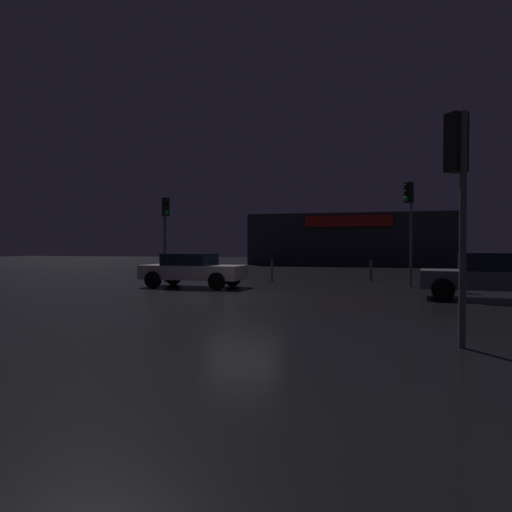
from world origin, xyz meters
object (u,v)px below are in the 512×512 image
Objects in this scene: traffic_signal_cross_left at (165,221)px; store_building at (351,240)px; traffic_signal_opposite at (457,171)px; traffic_signal_cross_right at (409,206)px; car_near at (487,276)px; car_far at (193,269)px.

store_building is at bearing 74.49° from traffic_signal_cross_left.
traffic_signal_cross_left reaches higher than traffic_signal_opposite.
car_near is at bearing -65.24° from traffic_signal_cross_right.
traffic_signal_cross_left is 0.99× the size of car_near.
car_far is (-10.99, 2.03, -0.03)m from car_near.
traffic_signal_opposite is at bearing -83.41° from store_building.
car_far is (2.67, -2.95, -2.20)m from traffic_signal_cross_left.
store_building is 4.19× the size of traffic_signal_cross_right.
store_building is at bearing 96.59° from traffic_signal_opposite.
traffic_signal_cross_right is (11.45, -0.20, 0.49)m from traffic_signal_cross_left.
traffic_signal_cross_right is at bearing 91.07° from traffic_signal_opposite.
store_building is 31.60m from car_near.
traffic_signal_cross_left is at bearing 159.96° from car_near.
store_building reaches higher than car_far.
store_building is 29.26m from car_far.
traffic_signal_opposite is 0.96× the size of car_near.
traffic_signal_cross_right reaches higher than traffic_signal_cross_left.
traffic_signal_cross_right reaches higher than traffic_signal_opposite.
traffic_signal_cross_right is 1.03× the size of car_far.
store_building reaches higher than traffic_signal_opposite.
car_far is (-9.03, 10.13, -2.24)m from traffic_signal_opposite.
traffic_signal_opposite is (4.51, -39.00, 0.60)m from store_building.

